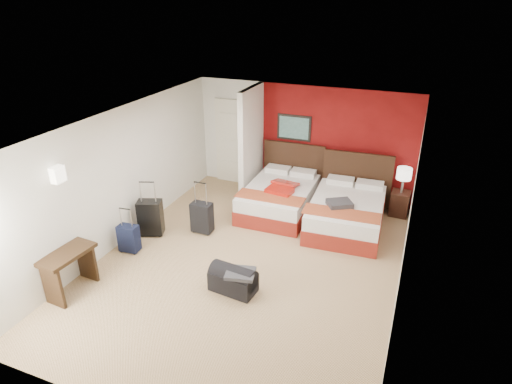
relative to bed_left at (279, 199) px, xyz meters
The scene contains 17 objects.
ground 2.09m from the bed_left, 86.07° to the right, with size 6.50×6.50×0.00m, color tan.
room_walls 1.72m from the bed_left, 152.80° to the right, with size 5.02×6.52×2.50m.
red_accent_panel 1.75m from the bed_left, 52.49° to the left, with size 3.50×0.04×2.50m, color maroon.
partition_wall 1.40m from the bed_left, 147.72° to the left, with size 0.12×1.20×2.50m, color silver.
entry_door 2.10m from the bed_left, 144.86° to the left, with size 0.82×0.06×2.05m, color silver.
bed_left is the anchor object (origin of this frame).
bed_right 1.48m from the bed_left, ahead, with size 1.39×1.99×0.60m, color silver.
red_suitcase_open 0.36m from the bed_left, 45.00° to the right, with size 0.53×0.73×0.09m, color #AE190E.
jacket_bundle 1.50m from the bed_left, 19.09° to the right, with size 0.44×0.36×0.11m, color #36373B.
nightstand 2.54m from the bed_left, 18.07° to the left, with size 0.38×0.38×0.53m, color #321910.
table_lamp 2.59m from the bed_left, 18.07° to the left, with size 0.30×0.30×0.54m, color silver.
suitcase_black 2.71m from the bed_left, 137.22° to the right, with size 0.46×0.29×0.68m, color black.
suitcase_charcoal 1.78m from the bed_left, 128.49° to the right, with size 0.40×0.25×0.60m, color black.
suitcase_navy 3.21m from the bed_left, 128.71° to the right, with size 0.36×0.22×0.50m, color black.
duffel_bag 2.87m from the bed_left, 85.72° to the right, with size 0.73×0.39×0.37m, color black.
jacket_draped 2.93m from the bed_left, 82.87° to the right, with size 0.44×0.37×0.06m, color #343439.
desk 4.36m from the bed_left, 119.26° to the right, with size 0.43×0.86×0.72m, color black.
Camera 1 is at (2.49, -5.89, 4.35)m, focal length 30.59 mm.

